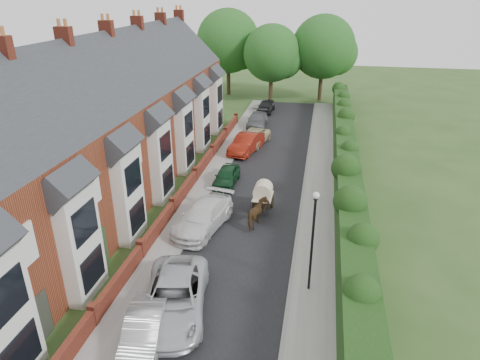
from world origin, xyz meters
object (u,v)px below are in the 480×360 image
object	(u,v)px
car_beige	(252,138)
horse	(258,214)
car_silver_a	(144,331)
horse_cart	(263,194)
car_red	(246,143)
car_green	(227,176)
car_white	(203,217)
car_grey	(257,120)
car_silver_b	(175,297)
lamppost	(313,230)
car_black	(266,106)

from	to	relation	value
car_beige	horse	bearing A→B (deg)	-66.98
car_silver_a	horse_cart	xyz separation A→B (m)	(3.00, 12.13, 0.45)
car_silver_a	car_beige	bearing A→B (deg)	78.69
car_red	horse	xyz separation A→B (m)	(2.92, -12.38, 0.04)
car_green	car_white	bearing A→B (deg)	-89.48
car_white	car_beige	xyz separation A→B (m)	(0.42, 15.21, -0.12)
horse_cart	car_green	bearing A→B (deg)	132.39
car_green	car_beige	xyz separation A→B (m)	(0.42, 8.84, 0.02)
car_green	horse	xyz separation A→B (m)	(3.13, -5.54, 0.19)
car_grey	horse_cart	xyz separation A→B (m)	(3.13, -17.87, 0.45)
car_silver_a	horse_cart	size ratio (longest dim) A/B	1.50
car_green	horse	distance (m)	6.37
car_silver_b	horse	bearing A→B (deg)	61.90
car_silver_a	horse_cart	world-z (taller)	horse_cart
car_beige	car_grey	size ratio (longest dim) A/B	1.02
car_green	car_red	size ratio (longest dim) A/B	0.78
lamppost	car_white	world-z (taller)	lamppost
horse_cart	car_silver_b	bearing A→B (deg)	-103.36
car_red	lamppost	bearing A→B (deg)	-58.38
car_red	horse_cart	xyz separation A→B (m)	(2.92, -10.27, 0.33)
horse	lamppost	bearing A→B (deg)	131.21
car_silver_b	car_white	xyz separation A→B (m)	(-0.73, 7.19, -0.03)
car_black	horse	distance (m)	25.75
car_silver_a	horse	distance (m)	10.46
car_white	car_green	xyz separation A→B (m)	(0.00, 6.37, -0.13)
car_silver_a	car_silver_b	bearing A→B (deg)	62.85
car_silver_a	car_silver_b	xyz separation A→B (m)	(0.59, 2.00, 0.12)
lamppost	car_red	bearing A→B (deg)	109.16
car_white	car_beige	world-z (taller)	car_white
car_black	horse	size ratio (longest dim) A/B	2.11
car_black	car_silver_b	bearing A→B (deg)	-86.30
car_grey	lamppost	bearing A→B (deg)	-77.65
car_silver_a	car_silver_b	world-z (taller)	car_silver_b
car_silver_a	car_green	xyz separation A→B (m)	(-0.13, 15.56, -0.04)
car_beige	horse_cart	world-z (taller)	horse_cart
car_red	car_grey	world-z (taller)	car_red
car_red	horse	world-z (taller)	horse
lamppost	horse	xyz separation A→B (m)	(-3.27, 5.42, -2.47)
lamppost	car_black	distance (m)	31.74
lamppost	car_white	size ratio (longest dim) A/B	0.97
car_silver_a	car_red	world-z (taller)	car_red
car_green	car_silver_a	bearing A→B (deg)	-88.99
car_silver_b	car_red	xyz separation A→B (m)	(-0.51, 20.40, -0.01)
car_grey	car_black	size ratio (longest dim) A/B	1.12
car_green	horse_cart	distance (m)	4.67
lamppost	horse	bearing A→B (deg)	121.06
car_white	car_beige	bearing A→B (deg)	99.67
horse_cart	car_beige	bearing A→B (deg)	102.47
car_white	car_red	size ratio (longest dim) A/B	1.11
car_green	car_grey	world-z (taller)	car_grey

